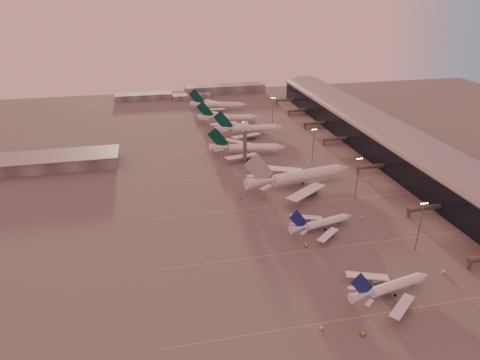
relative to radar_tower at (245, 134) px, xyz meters
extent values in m
plane|color=#595757|center=(-5.00, -120.00, -20.95)|extent=(700.00, 700.00, 0.00)
cube|color=gold|center=(25.00, -155.00, -20.94)|extent=(180.00, 0.25, 0.02)
cube|color=gold|center=(25.00, -110.00, -20.94)|extent=(180.00, 0.25, 0.02)
cube|color=gold|center=(25.00, -65.00, -20.94)|extent=(180.00, 0.25, 0.02)
cube|color=gold|center=(25.00, -20.00, -20.94)|extent=(180.00, 0.25, 0.02)
cube|color=gold|center=(25.00, 30.00, -20.94)|extent=(180.00, 0.25, 0.02)
cube|color=black|center=(103.00, -10.00, -11.95)|extent=(36.00, 360.00, 18.00)
cylinder|color=gray|center=(103.00, -10.00, -2.95)|extent=(10.08, 360.00, 10.08)
cube|color=gray|center=(103.00, -10.00, -2.75)|extent=(40.00, 362.00, 0.80)
cube|color=#5C5E64|center=(67.00, -138.00, -18.75)|extent=(1.20, 1.20, 4.40)
cylinder|color=#5C5E64|center=(77.00, -92.00, -16.45)|extent=(22.00, 2.80, 2.80)
cube|color=#5C5E64|center=(67.00, -92.00, -18.75)|extent=(1.20, 1.20, 4.40)
cylinder|color=#5C5E64|center=(77.00, -34.00, -16.45)|extent=(22.00, 2.80, 2.80)
cube|color=#5C5E64|center=(67.00, -34.00, -18.75)|extent=(1.20, 1.20, 4.40)
cylinder|color=#5C5E64|center=(77.00, 22.00, -16.45)|extent=(22.00, 2.80, 2.80)
cube|color=#5C5E64|center=(67.00, 22.00, -18.75)|extent=(1.20, 1.20, 4.40)
cylinder|color=#5C5E64|center=(77.00, 64.00, -16.45)|extent=(22.00, 2.80, 2.80)
cube|color=#5C5E64|center=(67.00, 64.00, -18.75)|extent=(1.20, 1.20, 4.40)
cylinder|color=#5C5E64|center=(77.00, 106.00, -16.45)|extent=(22.00, 2.80, 2.80)
cube|color=#5C5E64|center=(67.00, 106.00, -18.75)|extent=(1.20, 1.20, 4.40)
cylinder|color=#5C5E64|center=(77.00, 146.00, -16.45)|extent=(22.00, 2.80, 2.80)
cube|color=#5C5E64|center=(67.00, 146.00, -18.75)|extent=(1.20, 1.20, 4.40)
cube|color=slate|center=(-125.00, 20.00, -16.95)|extent=(80.00, 25.00, 8.00)
cube|color=gray|center=(-125.00, 20.00, -12.75)|extent=(82.00, 27.00, 0.60)
cylinder|color=#5C5E64|center=(0.00, 0.00, -9.95)|extent=(2.60, 2.60, 22.00)
cylinder|color=#5C5E64|center=(0.00, 0.00, 1.55)|extent=(5.20, 5.20, 1.20)
sphere|color=white|center=(0.00, 0.00, 5.45)|extent=(6.40, 6.40, 6.40)
cylinder|color=#5C5E64|center=(0.00, 0.00, 9.15)|extent=(0.16, 0.16, 2.00)
cylinder|color=#5C5E64|center=(53.00, -120.00, -8.45)|extent=(0.56, 0.56, 25.00)
cube|color=#5C5E64|center=(53.00, -120.00, 3.55)|extent=(3.60, 0.25, 0.25)
sphere|color=#FFEABF|center=(51.50, -120.00, 3.15)|extent=(0.56, 0.56, 0.56)
sphere|color=#FFEABF|center=(52.50, -120.00, 3.15)|extent=(0.56, 0.56, 0.56)
sphere|color=#FFEABF|center=(53.50, -120.00, 3.15)|extent=(0.56, 0.56, 0.56)
sphere|color=#FFEABF|center=(54.50, -120.00, 3.15)|extent=(0.56, 0.56, 0.56)
cylinder|color=#5C5E64|center=(50.00, -65.00, -8.45)|extent=(0.56, 0.56, 25.00)
cube|color=#5C5E64|center=(50.00, -65.00, 3.55)|extent=(3.60, 0.25, 0.25)
sphere|color=#FFEABF|center=(48.50, -65.00, 3.15)|extent=(0.56, 0.56, 0.56)
sphere|color=#FFEABF|center=(49.50, -65.00, 3.15)|extent=(0.56, 0.56, 0.56)
sphere|color=#FFEABF|center=(50.50, -65.00, 3.15)|extent=(0.56, 0.56, 0.56)
sphere|color=#FFEABF|center=(51.50, -65.00, 3.15)|extent=(0.56, 0.56, 0.56)
cylinder|color=#5C5E64|center=(45.00, -10.00, -8.45)|extent=(0.56, 0.56, 25.00)
cube|color=#5C5E64|center=(45.00, -10.00, 3.55)|extent=(3.60, 0.25, 0.25)
sphere|color=#FFEABF|center=(43.50, -10.00, 3.15)|extent=(0.56, 0.56, 0.56)
sphere|color=#FFEABF|center=(44.50, -10.00, 3.15)|extent=(0.56, 0.56, 0.56)
sphere|color=#FFEABF|center=(45.50, -10.00, 3.15)|extent=(0.56, 0.56, 0.56)
sphere|color=#FFEABF|center=(46.50, -10.00, 3.15)|extent=(0.56, 0.56, 0.56)
cylinder|color=#5C5E64|center=(43.00, 80.00, -8.45)|extent=(0.56, 0.56, 25.00)
cube|color=#5C5E64|center=(43.00, 80.00, 3.55)|extent=(3.60, 0.25, 0.25)
sphere|color=#FFEABF|center=(41.50, 80.00, 3.15)|extent=(0.56, 0.56, 0.56)
sphere|color=#FFEABF|center=(42.50, 80.00, 3.15)|extent=(0.56, 0.56, 0.56)
sphere|color=#FFEABF|center=(43.50, 80.00, 3.15)|extent=(0.56, 0.56, 0.56)
sphere|color=#FFEABF|center=(44.50, 80.00, 3.15)|extent=(0.56, 0.56, 0.56)
cube|color=slate|center=(-65.00, 200.00, -17.95)|extent=(60.00, 18.00, 6.00)
cube|color=slate|center=(25.00, 210.00, -16.45)|extent=(90.00, 20.00, 9.00)
cube|color=slate|center=(-15.00, 190.00, -18.45)|extent=(40.00, 15.00, 5.00)
cylinder|color=white|center=(27.48, -145.42, -17.67)|extent=(23.96, 8.60, 4.02)
cylinder|color=navy|center=(27.48, -145.42, -18.57)|extent=(23.28, 7.40, 2.90)
cone|color=white|center=(41.30, -142.65, -17.67)|extent=(5.28, 4.85, 4.02)
cone|color=white|center=(11.04, -148.73, -17.16)|extent=(10.51, 5.90, 4.02)
cube|color=white|center=(23.74, -156.27, -18.37)|extent=(15.73, 13.90, 1.26)
cylinder|color=gray|center=(26.10, -153.41, -20.21)|extent=(5.00, 3.46, 2.62)
cube|color=gray|center=(26.10, -153.41, -19.08)|extent=(0.36, 0.32, 1.61)
cube|color=white|center=(19.84, -136.86, -18.37)|extent=(17.51, 8.69, 1.26)
cylinder|color=gray|center=(23.12, -138.59, -20.21)|extent=(5.00, 3.46, 2.62)
cube|color=gray|center=(23.12, -138.59, -19.08)|extent=(0.36, 0.32, 1.61)
cube|color=navy|center=(10.55, -148.83, -12.19)|extent=(10.90, 2.54, 11.99)
cube|color=white|center=(11.97, -153.21, -17.06)|extent=(4.68, 4.14, 0.26)
cube|color=white|center=(10.17, -144.24, -17.06)|extent=(4.86, 2.82, 0.26)
cylinder|color=black|center=(36.28, -143.65, -20.42)|extent=(0.53, 0.53, 1.06)
cylinder|color=black|center=(25.15, -143.52, -20.37)|extent=(1.25, 0.75, 1.16)
cylinder|color=black|center=(26.07, -148.08, -20.37)|extent=(1.25, 0.75, 1.16)
cylinder|color=white|center=(20.07, -93.14, -17.82)|extent=(22.79, 8.74, 3.83)
cylinder|color=navy|center=(20.07, -93.14, -18.69)|extent=(22.11, 7.59, 2.76)
cone|color=white|center=(33.16, -90.16, -17.82)|extent=(5.10, 4.70, 3.83)
cone|color=white|center=(4.51, -96.69, -17.35)|extent=(10.05, 5.83, 3.83)
cube|color=white|center=(16.78, -103.56, -18.49)|extent=(14.78, 13.50, 1.20)
cylinder|color=gray|center=(18.96, -100.78, -20.24)|extent=(4.80, 3.40, 2.49)
cube|color=gray|center=(18.96, -100.78, -19.17)|extent=(0.35, 0.31, 1.53)
cube|color=white|center=(12.59, -85.18, -18.49)|extent=(16.69, 7.89, 1.20)
cylinder|color=gray|center=(15.76, -86.74, -20.24)|extent=(4.80, 3.40, 2.49)
cube|color=gray|center=(15.76, -86.74, -19.17)|extent=(0.35, 0.31, 1.53)
cube|color=navy|center=(4.05, -96.79, -12.61)|extent=(10.33, 2.68, 11.42)
cube|color=white|center=(5.51, -100.93, -17.25)|extent=(4.42, 4.00, 0.25)
cube|color=white|center=(3.57, -92.44, -17.25)|extent=(4.61, 2.58, 0.25)
cylinder|color=black|center=(28.41, -91.24, -20.45)|extent=(0.50, 0.50, 1.01)
cylinder|color=black|center=(17.81, -91.38, -20.39)|extent=(1.19, 0.74, 1.11)
cylinder|color=black|center=(18.80, -95.71, -20.39)|extent=(1.19, 0.74, 1.11)
cylinder|color=white|center=(28.96, -41.32, -16.23)|extent=(44.11, 14.21, 6.81)
cylinder|color=white|center=(28.96, -41.32, -17.76)|extent=(42.92, 12.18, 4.90)
cone|color=white|center=(54.58, -36.85, -16.23)|extent=(9.48, 8.16, 6.81)
cone|color=white|center=(-1.51, -46.64, -15.37)|extent=(19.18, 9.85, 6.81)
cube|color=white|center=(21.60, -61.00, -17.42)|extent=(29.14, 24.94, 2.02)
cylinder|color=gray|center=(26.06, -55.88, -20.18)|extent=(9.07, 5.81, 4.43)
cube|color=gray|center=(26.06, -55.88, -18.61)|extent=(0.37, 0.33, 2.72)
cube|color=white|center=(15.37, -25.30, -17.42)|extent=(31.99, 16.61, 2.02)
cylinder|color=gray|center=(21.30, -28.61, -20.18)|extent=(9.07, 5.81, 4.43)
cube|color=gray|center=(21.30, -28.61, -18.61)|extent=(0.37, 0.33, 2.72)
cube|color=#A9ABB0|center=(-2.41, -46.80, -7.33)|extent=(18.66, 3.63, 20.21)
cube|color=white|center=(-0.42, -55.02, -15.20)|extent=(8.69, 7.51, 0.27)
cube|color=white|center=(-3.32, -38.40, -15.20)|extent=(8.98, 5.38, 0.27)
cylinder|color=black|center=(45.27, -38.47, -20.40)|extent=(0.55, 0.55, 1.10)
cylinder|color=black|center=(25.08, -39.55, -20.35)|extent=(1.28, 0.75, 1.21)
cylinder|color=black|center=(25.91, -44.31, -20.35)|extent=(1.28, 0.75, 1.21)
cylinder|color=white|center=(9.26, 15.73, -17.10)|extent=(34.23, 11.30, 5.45)
cylinder|color=white|center=(9.26, 15.73, -18.32)|extent=(33.30, 9.68, 3.93)
cone|color=white|center=(29.11, 12.19, -17.10)|extent=(7.40, 6.52, 5.45)
cone|color=white|center=(-14.36, 19.94, -16.41)|extent=(14.91, 7.85, 5.45)
cube|color=white|center=(-1.44, 3.19, -18.05)|extent=(25.10, 12.95, 1.61)
cylinder|color=gray|center=(3.22, 5.78, -20.29)|extent=(7.06, 4.64, 3.54)
cube|color=gray|center=(3.22, 5.78, -19.00)|extent=(0.32, 0.28, 2.18)
cube|color=white|center=(3.55, 31.19, -18.05)|extent=(22.82, 19.62, 1.61)
cylinder|color=gray|center=(7.03, 27.15, -20.29)|extent=(7.06, 4.64, 3.54)
cube|color=gray|center=(7.03, 27.15, -19.00)|extent=(0.32, 0.28, 2.18)
cube|color=#043A30|center=(-15.06, 20.06, -9.90)|extent=(14.82, 2.96, 16.13)
cube|color=white|center=(-15.74, 13.54, -16.28)|extent=(6.96, 4.15, 0.24)
cube|color=white|center=(-13.45, 26.42, -16.28)|extent=(6.73, 5.84, 0.24)
cylinder|color=black|center=(21.90, 13.47, -20.48)|extent=(0.47, 0.47, 0.94)
cylinder|color=black|center=(6.93, 18.24, -20.43)|extent=(1.10, 0.64, 1.03)
cylinder|color=black|center=(6.21, 14.17, -20.43)|extent=(1.10, 0.64, 1.03)
cylinder|color=white|center=(21.32, 59.39, -16.98)|extent=(35.11, 8.07, 5.61)
cylinder|color=white|center=(21.32, 59.39, -18.24)|extent=(34.31, 6.45, 4.04)
cone|color=white|center=(42.04, 57.92, -16.98)|extent=(7.12, 6.08, 5.61)
cone|color=white|center=(-3.31, 61.15, -16.28)|extent=(14.96, 6.64, 5.61)
cube|color=white|center=(11.73, 45.40, -17.96)|extent=(25.47, 15.60, 1.66)
cylinder|color=gray|center=(16.23, 48.55, -20.27)|extent=(6.98, 4.12, 3.65)
cube|color=gray|center=(16.23, 48.55, -18.95)|extent=(0.31, 0.26, 2.25)
cube|color=white|center=(13.81, 74.60, -17.96)|extent=(24.52, 18.38, 1.66)
cylinder|color=gray|center=(17.81, 70.85, -20.27)|extent=(6.98, 4.12, 3.65)
cube|color=gray|center=(17.81, 70.85, -18.95)|extent=(0.31, 0.26, 2.25)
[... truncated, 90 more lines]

